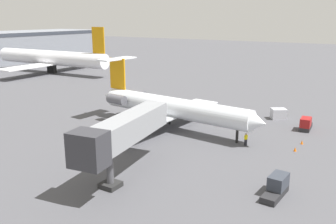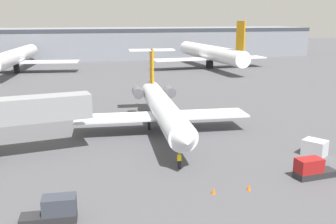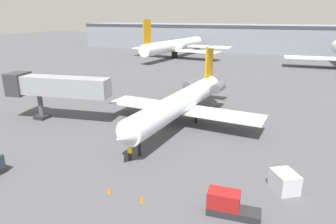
# 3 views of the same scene
# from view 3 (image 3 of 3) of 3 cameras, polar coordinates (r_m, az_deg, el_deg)

# --- Properties ---
(ground_plane) EXTENTS (400.00, 400.00, 0.10)m
(ground_plane) POSITION_cam_3_polar(r_m,az_deg,el_deg) (42.70, 3.92, -1.97)
(ground_plane) COLOR #4C4C51
(regional_jet) EXTENTS (22.40, 28.96, 9.76)m
(regional_jet) POSITION_cam_3_polar(r_m,az_deg,el_deg) (40.90, 2.72, 2.12)
(regional_jet) COLOR silver
(regional_jet) RESTS_ON ground_plane
(jet_bridge) EXTENTS (15.40, 5.09, 6.65)m
(jet_bridge) POSITION_cam_3_polar(r_m,az_deg,el_deg) (45.30, -21.33, 4.58)
(jet_bridge) COLOR gray
(jet_bridge) RESTS_ON ground_plane
(ground_crew_marshaller) EXTENTS (0.44, 0.33, 1.69)m
(ground_crew_marshaller) POSITION_cam_3_polar(r_m,az_deg,el_deg) (31.60, -7.29, -7.72)
(ground_crew_marshaller) COLOR black
(ground_crew_marshaller) RESTS_ON ground_plane
(baggage_tug_trailing) EXTENTS (4.09, 1.68, 1.90)m
(baggage_tug_trailing) POSITION_cam_3_polar(r_m,az_deg,el_deg) (24.08, 11.36, -16.92)
(baggage_tug_trailing) COLOR #262628
(baggage_tug_trailing) RESTS_ON ground_plane
(cargo_container_uld) EXTENTS (2.77, 2.92, 1.70)m
(cargo_container_uld) POSITION_cam_3_polar(r_m,az_deg,el_deg) (28.24, 21.31, -12.23)
(cargo_container_uld) COLOR silver
(cargo_container_uld) RESTS_ON ground_plane
(traffic_cone_near) EXTENTS (0.36, 0.36, 0.55)m
(traffic_cone_near) POSITION_cam_3_polar(r_m,az_deg,el_deg) (26.85, -11.13, -14.33)
(traffic_cone_near) COLOR orange
(traffic_cone_near) RESTS_ON ground_plane
(traffic_cone_mid) EXTENTS (0.36, 0.36, 0.55)m
(traffic_cone_mid) POSITION_cam_3_polar(r_m,az_deg,el_deg) (25.38, -5.00, -16.12)
(traffic_cone_mid) COLOR orange
(traffic_cone_mid) RESTS_ON ground_plane
(terminal_building) EXTENTS (156.77, 24.14, 10.74)m
(terminal_building) POSITION_cam_3_polar(r_m,az_deg,el_deg) (135.10, 17.03, 13.33)
(terminal_building) COLOR gray
(terminal_building) RESTS_ON ground_plane
(parked_airliner_west_end) EXTENTS (33.37, 39.31, 13.32)m
(parked_airliner_west_end) POSITION_cam_3_polar(r_m,az_deg,el_deg) (107.59, 1.21, 12.49)
(parked_airliner_west_end) COLOR white
(parked_airliner_west_end) RESTS_ON ground_plane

